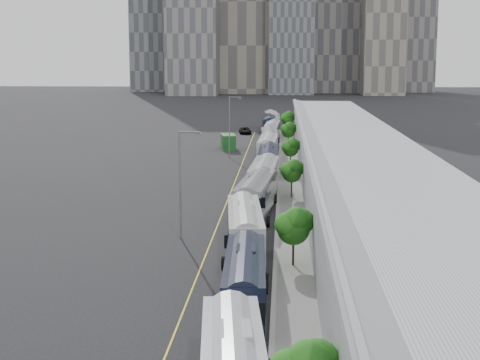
# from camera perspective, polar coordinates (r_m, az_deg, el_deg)

# --- Properties ---
(sidewalk) EXTENTS (10.00, 170.00, 0.12)m
(sidewalk) POSITION_cam_1_polar(r_m,az_deg,el_deg) (80.83, 6.38, -1.85)
(sidewalk) COLOR gray
(sidewalk) RESTS_ON ground
(lane_line) EXTENTS (0.12, 160.00, 0.02)m
(lane_line) POSITION_cam_1_polar(r_m,az_deg,el_deg) (80.96, -1.07, -1.81)
(lane_line) COLOR gold
(lane_line) RESTS_ON ground
(depot) EXTENTS (12.45, 160.40, 7.20)m
(depot) POSITION_cam_1_polar(r_m,az_deg,el_deg) (80.55, 9.26, 0.54)
(depot) COLOR gray
(depot) RESTS_ON ground
(bus_1) EXTENTS (2.98, 12.65, 3.68)m
(bus_1) POSITION_cam_1_polar(r_m,az_deg,el_deg) (46.94, 0.38, -8.19)
(bus_1) COLOR black
(bus_1) RESTS_ON ground
(bus_2) EXTENTS (3.79, 13.63, 3.93)m
(bus_2) POSITION_cam_1_polar(r_m,az_deg,el_deg) (60.03, 0.37, -4.17)
(bus_2) COLOR #BBBBBD
(bus_2) RESTS_ON ground
(bus_3) EXTENTS (3.97, 14.02, 4.04)m
(bus_3) POSITION_cam_1_polar(r_m,az_deg,el_deg) (74.26, 1.21, -1.50)
(bus_3) COLOR slate
(bus_3) RESTS_ON ground
(bus_4) EXTENTS (3.46, 14.08, 4.08)m
(bus_4) POSITION_cam_1_polar(r_m,az_deg,el_deg) (85.59, 1.88, -0.04)
(bus_4) COLOR #9FA3A9
(bus_4) RESTS_ON ground
(bus_5) EXTENTS (2.92, 13.11, 3.83)m
(bus_5) POSITION_cam_1_polar(r_m,az_deg,el_deg) (101.02, 2.24, 1.34)
(bus_5) COLOR black
(bus_5) RESTS_ON ground
(bus_6) EXTENTS (3.06, 13.49, 3.92)m
(bus_6) POSITION_cam_1_polar(r_m,az_deg,el_deg) (114.28, 2.17, 2.30)
(bus_6) COLOR silver
(bus_6) RESTS_ON ground
(bus_7) EXTENTS (3.22, 12.97, 3.76)m
(bus_7) POSITION_cam_1_polar(r_m,az_deg,el_deg) (127.73, 2.28, 3.02)
(bus_7) COLOR gray
(bus_7) RESTS_ON ground
(bus_8) EXTENTS (3.02, 12.67, 3.68)m
(bus_8) POSITION_cam_1_polar(r_m,az_deg,el_deg) (144.08, 2.52, 3.72)
(bus_8) COLOR #B7B8C2
(bus_8) RESTS_ON ground
(bus_9) EXTENTS (3.28, 13.60, 3.95)m
(bus_9) POSITION_cam_1_polar(r_m,az_deg,el_deg) (155.11, 2.26, 4.17)
(bus_9) COLOR black
(bus_9) RESTS_ON ground
(bus_10) EXTENTS (3.66, 13.04, 3.76)m
(bus_10) POSITION_cam_1_polar(r_m,az_deg,el_deg) (170.65, 2.49, 4.62)
(bus_10) COLOR silver
(bus_10) RESTS_ON ground
(tree_1) EXTENTS (2.53, 2.53, 4.63)m
(tree_1) POSITION_cam_1_polar(r_m,az_deg,el_deg) (55.99, 4.17, -3.42)
(tree_1) COLOR black
(tree_1) RESTS_ON ground
(tree_2) EXTENTS (2.20, 2.20, 4.35)m
(tree_2) POSITION_cam_1_polar(r_m,az_deg,el_deg) (83.55, 4.04, 0.76)
(tree_2) COLOR black
(tree_2) RESTS_ON ground
(tree_3) EXTENTS (2.13, 2.13, 4.77)m
(tree_3) POSITION_cam_1_polar(r_m,az_deg,el_deg) (101.90, 3.95, 2.57)
(tree_3) COLOR black
(tree_3) RESTS_ON ground
(tree_4) EXTENTS (2.42, 2.42, 4.50)m
(tree_4) POSITION_cam_1_polar(r_m,az_deg,el_deg) (132.15, 3.77, 3.95)
(tree_4) COLOR black
(tree_4) RESTS_ON ground
(tree_5) EXTENTS (2.49, 2.49, 5.09)m
(tree_5) POSITION_cam_1_polar(r_m,az_deg,el_deg) (151.46, 3.71, 4.85)
(tree_5) COLOR black
(tree_5) RESTS_ON ground
(street_lamp_near) EXTENTS (2.04, 0.22, 9.55)m
(street_lamp_near) POSITION_cam_1_polar(r_m,az_deg,el_deg) (64.44, -4.52, 0.20)
(street_lamp_near) COLOR #59595E
(street_lamp_near) RESTS_ON ground
(street_lamp_far) EXTENTS (2.04, 0.22, 9.85)m
(street_lamp_far) POSITION_cam_1_polar(r_m,az_deg,el_deg) (117.29, -0.74, 4.44)
(street_lamp_far) COLOR #59595E
(street_lamp_far) RESTS_ON ground
(shipping_container) EXTENTS (3.09, 6.04, 2.66)m
(shipping_container) POSITION_cam_1_polar(r_m,az_deg,el_deg) (128.97, -0.92, 2.97)
(shipping_container) COLOR #144218
(shipping_container) RESTS_ON ground
(suv) EXTENTS (2.97, 5.36, 1.42)m
(suv) POSITION_cam_1_polar(r_m,az_deg,el_deg) (156.23, 0.40, 3.86)
(suv) COLOR black
(suv) RESTS_ON ground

